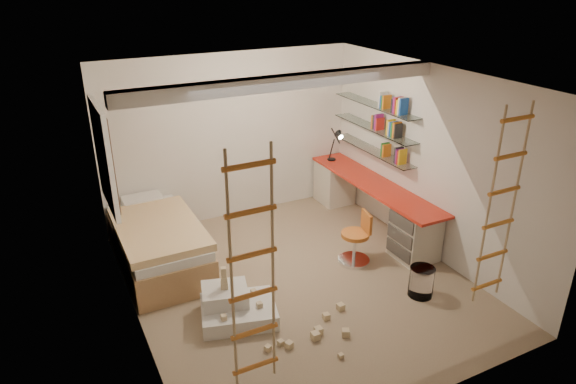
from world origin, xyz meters
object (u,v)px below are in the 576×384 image
desk (371,203)px  play_platform (235,307)px  bed (158,243)px  swivel_chair (356,244)px

desk → play_platform: bearing=-156.6°
bed → play_platform: bed is taller
desk → swivel_chair: (-0.79, -0.77, -0.13)m
bed → swivel_chair: size_ratio=2.72×
swivel_chair → play_platform: swivel_chair is taller
desk → swivel_chair: bearing=-135.5°
bed → play_platform: size_ratio=2.03×
play_platform → bed: bearing=107.5°
swivel_chair → bed: bearing=154.7°
play_platform → desk: bearing=23.4°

